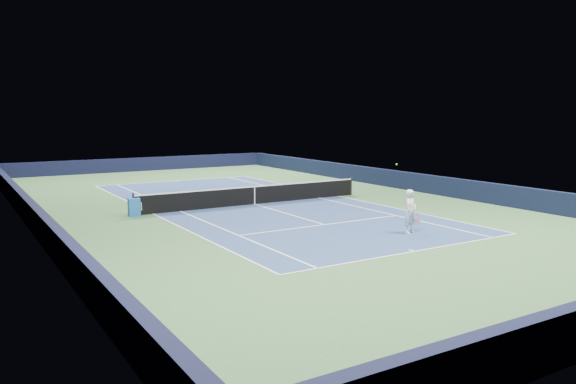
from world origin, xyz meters
TOP-DOWN VIEW (x-y plane):
  - ground at (0.00, 0.00)m, footprint 40.00×40.00m
  - wall_far at (0.00, 19.82)m, footprint 22.00×0.35m
  - wall_right at (10.82, 0.00)m, footprint 0.35×40.00m
  - wall_left at (-10.82, 0.00)m, footprint 0.35×40.00m
  - court_surface at (0.00, 0.00)m, footprint 10.97×23.77m
  - baseline_far at (0.00, 11.88)m, footprint 10.97×0.08m
  - baseline_near at (0.00, -11.88)m, footprint 10.97×0.08m
  - sideline_doubles_right at (5.49, 0.00)m, footprint 0.08×23.77m
  - sideline_doubles_left at (-5.49, 0.00)m, footprint 0.08×23.77m
  - sideline_singles_right at (4.12, 0.00)m, footprint 0.08×23.77m
  - sideline_singles_left at (-4.12, 0.00)m, footprint 0.08×23.77m
  - service_line_far at (0.00, 6.40)m, footprint 8.23×0.08m
  - service_line_near at (0.00, -6.40)m, footprint 8.23×0.08m
  - center_service_line at (0.00, 0.00)m, footprint 0.08×12.80m
  - center_mark_far at (0.00, 11.73)m, footprint 0.08×0.30m
  - center_mark_near at (0.00, -11.73)m, footprint 0.08×0.30m
  - tennis_net at (0.00, 0.00)m, footprint 12.90×0.10m
  - sponsor_cube at (-6.40, -0.07)m, footprint 0.59×0.53m
  - tennis_player at (1.97, -9.56)m, footprint 0.85×1.33m

SIDE VIEW (x-z plane):
  - ground at x=0.00m, z-range 0.00..0.00m
  - court_surface at x=0.00m, z-range 0.00..0.01m
  - baseline_far at x=0.00m, z-range 0.01..0.01m
  - baseline_near at x=0.00m, z-range 0.01..0.01m
  - sideline_doubles_right at x=5.49m, z-range 0.01..0.01m
  - sideline_doubles_left at x=-5.49m, z-range 0.01..0.01m
  - sideline_singles_right at x=4.12m, z-range 0.01..0.01m
  - sideline_singles_left at x=-4.12m, z-range 0.01..0.01m
  - service_line_far at x=0.00m, z-range 0.01..0.01m
  - service_line_near at x=0.00m, z-range 0.01..0.01m
  - center_service_line at x=0.00m, z-range 0.01..0.01m
  - center_mark_far at x=0.00m, z-range 0.01..0.01m
  - center_mark_near at x=0.00m, z-range 0.01..0.01m
  - sponsor_cube at x=-6.40m, z-range 0.00..0.85m
  - tennis_net at x=0.00m, z-range -0.03..1.04m
  - wall_far at x=0.00m, z-range 0.00..1.10m
  - wall_right at x=10.82m, z-range 0.00..1.10m
  - wall_left at x=-10.82m, z-range 0.00..1.10m
  - tennis_player at x=1.97m, z-range -0.48..2.24m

